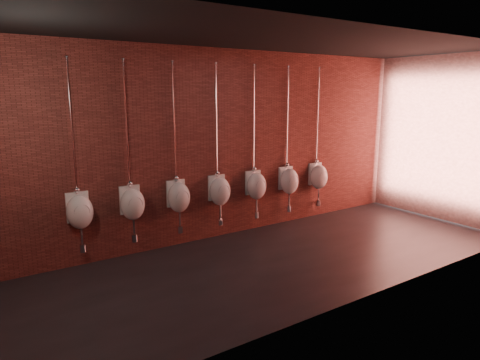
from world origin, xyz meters
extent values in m
plane|color=black|center=(0.00, 0.00, 0.00)|extent=(8.50, 8.50, 0.00)
cube|color=black|center=(0.00, 0.00, 3.20)|extent=(8.50, 3.00, 0.04)
cube|color=brown|center=(0.00, 1.50, 1.60)|extent=(8.50, 0.04, 3.20)
cube|color=brown|center=(0.00, -1.50, 1.60)|extent=(8.50, 0.04, 3.20)
cube|color=brown|center=(4.25, 0.00, 1.60)|extent=(0.04, 3.00, 3.20)
ellipsoid|color=white|center=(-2.31, 1.36, 0.83)|extent=(0.38, 0.33, 0.49)
cube|color=white|center=(-2.31, 1.48, 0.88)|extent=(0.31, 0.05, 0.44)
cylinder|color=#A3A3A3|center=(-2.31, 1.24, 0.86)|extent=(0.21, 0.02, 0.21)
cylinder|color=silver|center=(-2.31, 1.46, 2.01)|extent=(0.03, 0.03, 1.87)
sphere|color=silver|center=(-2.31, 1.45, 1.14)|extent=(0.09, 0.09, 0.09)
cylinder|color=silver|center=(-2.31, 1.46, 2.95)|extent=(0.06, 0.06, 0.01)
cylinder|color=silver|center=(-2.31, 1.36, 0.51)|extent=(0.04, 0.04, 0.29)
cylinder|color=silver|center=(-2.31, 1.36, 0.30)|extent=(0.09, 0.09, 0.12)
cylinder|color=silver|center=(-2.31, 1.44, 0.30)|extent=(0.04, 0.16, 0.04)
ellipsoid|color=white|center=(-1.54, 1.36, 0.83)|extent=(0.38, 0.33, 0.49)
cube|color=white|center=(-1.54, 1.48, 0.88)|extent=(0.31, 0.05, 0.44)
cylinder|color=#A3A3A3|center=(-1.54, 1.24, 0.86)|extent=(0.21, 0.02, 0.21)
cylinder|color=silver|center=(-1.54, 1.46, 2.01)|extent=(0.03, 0.03, 1.87)
sphere|color=silver|center=(-1.54, 1.45, 1.14)|extent=(0.09, 0.09, 0.09)
cylinder|color=silver|center=(-1.54, 1.46, 2.95)|extent=(0.06, 0.06, 0.01)
cylinder|color=silver|center=(-1.54, 1.36, 0.51)|extent=(0.04, 0.04, 0.29)
cylinder|color=silver|center=(-1.54, 1.36, 0.30)|extent=(0.09, 0.09, 0.12)
cylinder|color=silver|center=(-1.54, 1.44, 0.30)|extent=(0.04, 0.16, 0.04)
ellipsoid|color=white|center=(-0.77, 1.36, 0.83)|extent=(0.38, 0.33, 0.49)
cube|color=white|center=(-0.77, 1.48, 0.88)|extent=(0.31, 0.05, 0.44)
cylinder|color=#A3A3A3|center=(-0.77, 1.24, 0.86)|extent=(0.21, 0.02, 0.21)
cylinder|color=silver|center=(-0.77, 1.46, 2.01)|extent=(0.03, 0.03, 1.87)
sphere|color=silver|center=(-0.77, 1.45, 1.14)|extent=(0.09, 0.09, 0.09)
cylinder|color=silver|center=(-0.77, 1.46, 2.95)|extent=(0.06, 0.06, 0.01)
cylinder|color=silver|center=(-0.77, 1.36, 0.51)|extent=(0.04, 0.04, 0.29)
cylinder|color=silver|center=(-0.77, 1.36, 0.30)|extent=(0.09, 0.09, 0.12)
cylinder|color=silver|center=(-0.77, 1.44, 0.30)|extent=(0.04, 0.16, 0.04)
ellipsoid|color=white|center=(-0.01, 1.36, 0.83)|extent=(0.38, 0.33, 0.49)
cube|color=white|center=(-0.01, 1.48, 0.88)|extent=(0.31, 0.05, 0.44)
cylinder|color=#A3A3A3|center=(-0.01, 1.24, 0.86)|extent=(0.21, 0.02, 0.21)
cylinder|color=silver|center=(-0.01, 1.46, 2.01)|extent=(0.03, 0.03, 1.87)
sphere|color=silver|center=(-0.01, 1.45, 1.14)|extent=(0.09, 0.09, 0.09)
cylinder|color=silver|center=(-0.01, 1.46, 2.95)|extent=(0.06, 0.06, 0.01)
cylinder|color=silver|center=(-0.01, 1.36, 0.51)|extent=(0.04, 0.04, 0.29)
cylinder|color=silver|center=(-0.01, 1.36, 0.30)|extent=(0.09, 0.09, 0.12)
cylinder|color=silver|center=(-0.01, 1.44, 0.30)|extent=(0.04, 0.16, 0.04)
ellipsoid|color=white|center=(0.76, 1.36, 0.83)|extent=(0.38, 0.33, 0.49)
cube|color=white|center=(0.76, 1.48, 0.88)|extent=(0.31, 0.05, 0.44)
cylinder|color=#A3A3A3|center=(0.76, 1.24, 0.86)|extent=(0.21, 0.02, 0.21)
cylinder|color=silver|center=(0.76, 1.46, 2.01)|extent=(0.03, 0.03, 1.87)
sphere|color=silver|center=(0.76, 1.45, 1.14)|extent=(0.09, 0.09, 0.09)
cylinder|color=silver|center=(0.76, 1.46, 2.95)|extent=(0.06, 0.06, 0.01)
cylinder|color=silver|center=(0.76, 1.36, 0.51)|extent=(0.04, 0.04, 0.29)
cylinder|color=silver|center=(0.76, 1.36, 0.30)|extent=(0.09, 0.09, 0.12)
cylinder|color=silver|center=(0.76, 1.44, 0.30)|extent=(0.04, 0.16, 0.04)
ellipsoid|color=white|center=(1.53, 1.36, 0.83)|extent=(0.38, 0.33, 0.49)
cube|color=white|center=(1.53, 1.48, 0.88)|extent=(0.31, 0.05, 0.44)
cylinder|color=#A3A3A3|center=(1.53, 1.24, 0.86)|extent=(0.21, 0.02, 0.21)
cylinder|color=silver|center=(1.53, 1.46, 2.01)|extent=(0.03, 0.03, 1.87)
sphere|color=silver|center=(1.53, 1.45, 1.14)|extent=(0.09, 0.09, 0.09)
cylinder|color=silver|center=(1.53, 1.46, 2.95)|extent=(0.06, 0.06, 0.01)
cylinder|color=silver|center=(1.53, 1.36, 0.51)|extent=(0.04, 0.04, 0.29)
cylinder|color=silver|center=(1.53, 1.36, 0.30)|extent=(0.09, 0.09, 0.12)
cylinder|color=silver|center=(1.53, 1.44, 0.30)|extent=(0.04, 0.16, 0.04)
ellipsoid|color=white|center=(2.29, 1.36, 0.83)|extent=(0.38, 0.33, 0.49)
cube|color=white|center=(2.29, 1.48, 0.88)|extent=(0.31, 0.05, 0.44)
cylinder|color=#A3A3A3|center=(2.29, 1.24, 0.86)|extent=(0.21, 0.02, 0.21)
cylinder|color=silver|center=(2.29, 1.46, 2.01)|extent=(0.03, 0.03, 1.87)
sphere|color=silver|center=(2.29, 1.45, 1.14)|extent=(0.09, 0.09, 0.09)
cylinder|color=silver|center=(2.29, 1.46, 2.95)|extent=(0.06, 0.06, 0.01)
cylinder|color=silver|center=(2.29, 1.36, 0.51)|extent=(0.04, 0.04, 0.29)
cylinder|color=silver|center=(2.29, 1.36, 0.30)|extent=(0.09, 0.09, 0.12)
cylinder|color=silver|center=(2.29, 1.44, 0.30)|extent=(0.04, 0.16, 0.04)
camera|label=1|loc=(-3.65, -4.71, 2.48)|focal=32.00mm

